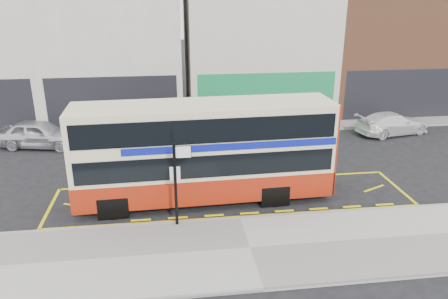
{
  "coord_description": "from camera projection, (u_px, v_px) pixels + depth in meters",
  "views": [
    {
      "loc": [
        -2.36,
        -13.95,
        7.81
      ],
      "look_at": [
        -0.26,
        2.0,
        1.89
      ],
      "focal_mm": 35.0,
      "sensor_mm": 36.0,
      "label": 1
    }
  ],
  "objects": [
    {
      "name": "ground",
      "position": [
        238.0,
        216.0,
        15.96
      ],
      "size": [
        120.0,
        120.0,
        0.0
      ],
      "primitive_type": "plane",
      "color": "black",
      "rests_on": "ground"
    },
    {
      "name": "pavement",
      "position": [
        250.0,
        249.0,
        13.8
      ],
      "size": [
        40.0,
        4.0,
        0.15
      ],
      "primitive_type": "cube",
      "color": "#A29E99",
      "rests_on": "ground"
    },
    {
      "name": "kerb",
      "position": [
        240.0,
        219.0,
        15.59
      ],
      "size": [
        40.0,
        0.15,
        0.15
      ],
      "primitive_type": "cube",
      "color": "gray",
      "rests_on": "ground"
    },
    {
      "name": "far_pavement",
      "position": [
        209.0,
        126.0,
        26.17
      ],
      "size": [
        50.0,
        3.0,
        0.15
      ],
      "primitive_type": "cube",
      "color": "#A29E99",
      "rests_on": "ground"
    },
    {
      "name": "road_markings",
      "position": [
        232.0,
        197.0,
        17.45
      ],
      "size": [
        14.0,
        3.4,
        0.01
      ],
      "primitive_type": null,
      "color": "#D8D00B",
      "rests_on": "ground"
    },
    {
      "name": "terrace_left",
      "position": [
        115.0,
        31.0,
        27.39
      ],
      "size": [
        8.0,
        8.01,
        11.8
      ],
      "color": "silver",
      "rests_on": "ground"
    },
    {
      "name": "terrace_green_shop",
      "position": [
        255.0,
        34.0,
        28.58
      ],
      "size": [
        9.0,
        8.01,
        11.3
      ],
      "color": "beige",
      "rests_on": "ground"
    },
    {
      "name": "terrace_right",
      "position": [
        384.0,
        39.0,
        29.85
      ],
      "size": [
        9.0,
        8.01,
        10.3
      ],
      "color": "brown",
      "rests_on": "ground"
    },
    {
      "name": "double_decker_bus",
      "position": [
        205.0,
        151.0,
        16.55
      ],
      "size": [
        9.81,
        2.56,
        3.89
      ],
      "rotation": [
        0.0,
        0.0,
        0.03
      ],
      "color": "beige",
      "rests_on": "ground"
    },
    {
      "name": "bus_stop_post",
      "position": [
        177.0,
        177.0,
        14.55
      ],
      "size": [
        0.73,
        0.13,
        2.95
      ],
      "rotation": [
        0.0,
        0.0,
        -0.01
      ],
      "color": "black",
      "rests_on": "pavement"
    },
    {
      "name": "car_silver",
      "position": [
        40.0,
        134.0,
        22.71
      ],
      "size": [
        4.49,
        2.51,
        1.44
      ],
      "primitive_type": "imported",
      "rotation": [
        0.0,
        0.0,
        1.37
      ],
      "color": "silver",
      "rests_on": "ground"
    },
    {
      "name": "car_grey",
      "position": [
        187.0,
        130.0,
        23.36
      ],
      "size": [
        4.28,
        1.7,
        1.39
      ],
      "primitive_type": "imported",
      "rotation": [
        0.0,
        0.0,
        1.51
      ],
      "color": "#3A3B41",
      "rests_on": "ground"
    },
    {
      "name": "car_white",
      "position": [
        392.0,
        123.0,
        24.84
      ],
      "size": [
        4.55,
        2.61,
        1.24
      ],
      "primitive_type": "imported",
      "rotation": [
        0.0,
        0.0,
        1.79
      ],
      "color": "white",
      "rests_on": "ground"
    },
    {
      "name": "street_tree_right",
      "position": [
        315.0,
        69.0,
        26.99
      ],
      "size": [
        2.14,
        2.14,
        4.62
      ],
      "color": "black",
      "rests_on": "ground"
    }
  ]
}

